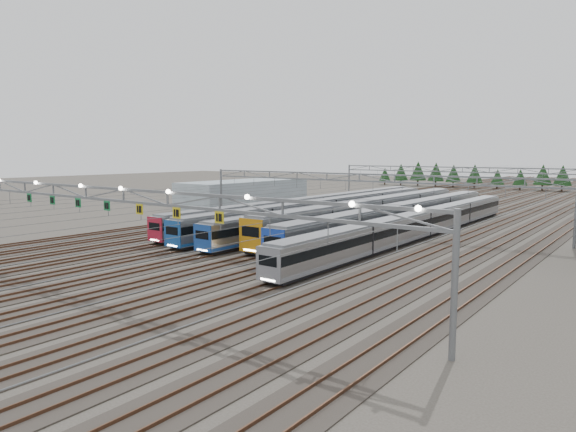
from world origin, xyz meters
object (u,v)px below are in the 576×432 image
Objects in this scene: train_b at (329,209)px; gantry_near at (122,198)px; gantry_far at (462,174)px; gantry_mid at (359,184)px; train_a at (317,206)px; west_shed at (245,193)px; train_f at (421,224)px; train_c at (361,210)px; train_d at (372,213)px; train_e at (403,216)px.

gantry_near reaches higher than train_b.
gantry_mid is at bearing -90.00° from gantry_far.
train_b reaches higher than train_a.
train_a is 2.26× the size of west_shed.
train_b is 1.03× the size of train_f.
gantry_mid is at bearing -64.15° from train_c.
train_a is at bearing 143.79° from train_b.
train_b reaches higher than train_f.
train_d is 0.95× the size of gantry_mid.
train_a is 1.21× the size of gantry_far.
train_c is (4.50, 2.13, -0.05)m from train_b.
train_e is at bearing 7.41° from train_d.
train_b is 1.20× the size of train_d.
train_a is 1.28× the size of train_d.
train_a is at bearing 163.78° from train_e.
train_c is at bearing 155.67° from train_e.
gantry_near reaches higher than train_f.
train_d is at bearing -23.32° from train_a.
train_b is 43.24m from gantry_far.
gantry_far is at bearing 73.98° from train_a.
west_shed is (-33.71, 52.97, -4.45)m from gantry_near.
train_a is at bearing 156.59° from train_f.
train_a is 1.10× the size of train_f.
train_d is 9.83m from train_f.
train_d is at bearing 156.46° from train_f.
west_shed is at bearing 159.16° from gantry_mid.
train_a reaches higher than train_c.
train_d is 0.91× the size of train_e.
gantry_mid reaches higher than train_f.
gantry_near reaches higher than train_a.
gantry_far is (11.25, 39.19, 4.44)m from train_a.
gantry_near is at bearing -90.07° from gantry_mid.
train_b reaches higher than train_c.
train_d reaches higher than train_a.
train_f is (18.00, -6.45, -0.10)m from train_b.
train_e is 0.95× the size of train_f.
train_a is 18.75m from train_e.
gantry_near is (-11.30, -36.19, 5.20)m from train_f.
train_c is at bearing 115.85° from gantry_mid.
train_f is 1.10× the size of gantry_far.
gantry_far reaches higher than west_shed.
train_e is 41.56m from gantry_near.
gantry_near is at bearing -81.06° from train_b.
train_c is 6.49m from train_d.
train_c is at bearing -93.19° from gantry_far.
train_e reaches higher than train_f.
train_e is 1.04× the size of gantry_far.
train_d is 1.78× the size of west_shed.
train_f is (9.00, -3.92, -0.43)m from train_d.
train_b is (4.50, -3.29, 0.04)m from train_a.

